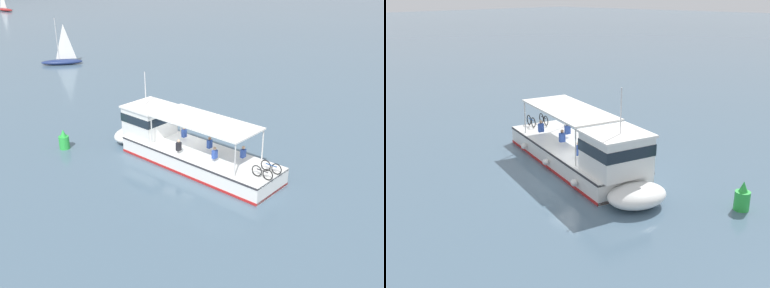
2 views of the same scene
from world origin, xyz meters
TOP-DOWN VIEW (x-y plane):
  - ground_plane at (0.00, 0.00)m, footprint 400.00×400.00m
  - ferry_main at (-0.85, -0.10)m, footprint 6.95×13.03m
  - channel_buoy at (-2.35, 7.98)m, footprint 0.70×0.70m

SIDE VIEW (x-z plane):
  - ground_plane at x=0.00m, z-range 0.00..0.00m
  - channel_buoy at x=-2.35m, z-range -0.13..1.27m
  - ferry_main at x=-0.85m, z-range -1.64..3.68m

